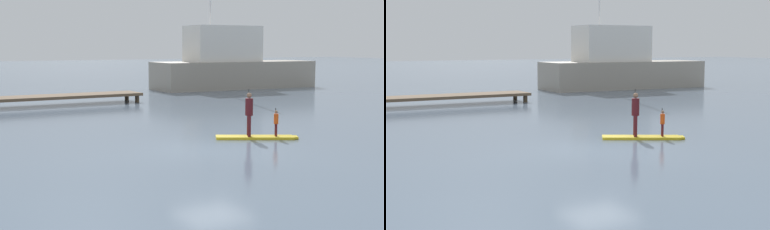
{
  "view_description": "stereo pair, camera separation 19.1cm",
  "coord_description": "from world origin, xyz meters",
  "views": [
    {
      "loc": [
        -10.73,
        -16.87,
        3.69
      ],
      "look_at": [
        -0.16,
        1.21,
        1.11
      ],
      "focal_mm": 52.97,
      "sensor_mm": 36.0,
      "label": 1
    },
    {
      "loc": [
        -10.56,
        -16.97,
        3.69
      ],
      "look_at": [
        -0.16,
        1.21,
        1.11
      ],
      "focal_mm": 52.97,
      "sensor_mm": 36.0,
      "label": 2
    }
  ],
  "objects": [
    {
      "name": "paddleboard_near",
      "position": [
        2.73,
        1.05,
        0.05
      ],
      "size": [
        3.11,
        2.17,
        0.1
      ],
      "color": "gold",
      "rests_on": "ground"
    },
    {
      "name": "ground_plane",
      "position": [
        0.0,
        0.0,
        0.0
      ],
      "size": [
        240.0,
        240.0,
        0.0
      ],
      "primitive_type": "plane",
      "color": "slate"
    },
    {
      "name": "paddler_adult",
      "position": [
        2.47,
        1.21,
        1.1
      ],
      "size": [
        0.42,
        0.48,
        1.86
      ],
      "color": "#4C1419",
      "rests_on": "paddleboard_near"
    },
    {
      "name": "floating_dock",
      "position": [
        -0.7,
        17.44,
        0.53
      ],
      "size": [
        11.38,
        2.26,
        0.62
      ],
      "color": "brown",
      "rests_on": "ground"
    },
    {
      "name": "fishing_boat_white_large",
      "position": [
        16.86,
        23.68,
        1.95
      ],
      "size": [
        14.46,
        4.98,
        14.54
      ],
      "color": "#9E9384",
      "rests_on": "ground"
    },
    {
      "name": "paddler_child_solo",
      "position": [
        3.4,
        0.67,
        0.67
      ],
      "size": [
        0.25,
        0.34,
        1.11
      ],
      "color": "#4C1419",
      "rests_on": "paddleboard_near"
    }
  ]
}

